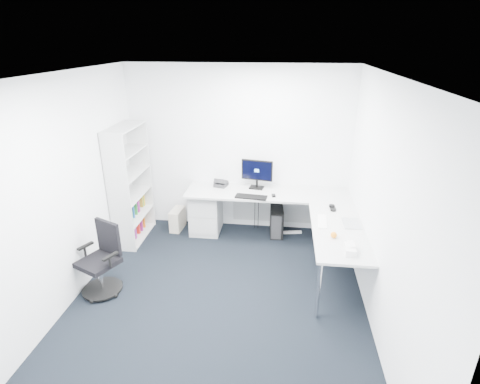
# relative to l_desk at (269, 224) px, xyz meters

# --- Properties ---
(ground) EXTENTS (4.20, 4.20, 0.00)m
(ground) POSITION_rel_l_desk_xyz_m (-0.55, -1.40, -0.39)
(ground) COLOR black
(ceiling) EXTENTS (4.20, 4.20, 0.00)m
(ceiling) POSITION_rel_l_desk_xyz_m (-0.55, -1.40, 2.31)
(ceiling) COLOR white
(wall_back) EXTENTS (3.60, 0.02, 2.70)m
(wall_back) POSITION_rel_l_desk_xyz_m (-0.55, 0.70, 0.96)
(wall_back) COLOR white
(wall_back) RESTS_ON ground
(wall_front) EXTENTS (3.60, 0.02, 2.70)m
(wall_front) POSITION_rel_l_desk_xyz_m (-0.55, -3.50, 0.96)
(wall_front) COLOR white
(wall_front) RESTS_ON ground
(wall_left) EXTENTS (0.02, 4.20, 2.70)m
(wall_left) POSITION_rel_l_desk_xyz_m (-2.35, -1.40, 0.96)
(wall_left) COLOR white
(wall_left) RESTS_ON ground
(wall_right) EXTENTS (0.02, 4.20, 2.70)m
(wall_right) POSITION_rel_l_desk_xyz_m (1.25, -1.40, 0.96)
(wall_right) COLOR white
(wall_right) RESTS_ON ground
(l_desk) EXTENTS (2.67, 1.50, 0.78)m
(l_desk) POSITION_rel_l_desk_xyz_m (0.00, 0.00, 0.00)
(l_desk) COLOR #B0B2B3
(l_desk) RESTS_ON ground
(drawer_pedestal) EXTENTS (0.48, 0.59, 0.73)m
(drawer_pedestal) POSITION_rel_l_desk_xyz_m (-1.06, 0.43, -0.02)
(drawer_pedestal) COLOR #B0B2B3
(drawer_pedestal) RESTS_ON ground
(bookshelf) EXTENTS (0.36, 0.92, 1.85)m
(bookshelf) POSITION_rel_l_desk_xyz_m (-2.17, 0.05, 0.53)
(bookshelf) COLOR #BCBFBF
(bookshelf) RESTS_ON ground
(task_chair) EXTENTS (0.69, 0.69, 0.93)m
(task_chair) POSITION_rel_l_desk_xyz_m (-2.07, -1.39, 0.07)
(task_chair) COLOR black
(task_chair) RESTS_ON ground
(black_pc_tower) EXTENTS (0.24, 0.48, 0.45)m
(black_pc_tower) POSITION_rel_l_desk_xyz_m (0.12, 0.44, -0.16)
(black_pc_tower) COLOR black
(black_pc_tower) RESTS_ON ground
(beige_pc_tower) EXTENTS (0.20, 0.39, 0.36)m
(beige_pc_tower) POSITION_rel_l_desk_xyz_m (-1.57, 0.41, -0.21)
(beige_pc_tower) COLOR beige
(beige_pc_tower) RESTS_ON ground
(power_strip) EXTENTS (0.32, 0.11, 0.04)m
(power_strip) POSITION_rel_l_desk_xyz_m (0.39, 0.48, -0.37)
(power_strip) COLOR white
(power_strip) RESTS_ON ground
(monitor) EXTENTS (0.53, 0.25, 0.49)m
(monitor) POSITION_rel_l_desk_xyz_m (-0.23, 0.50, 0.63)
(monitor) COLOR black
(monitor) RESTS_ON l_desk
(black_keyboard) EXTENTS (0.50, 0.22, 0.02)m
(black_keyboard) POSITION_rel_l_desk_xyz_m (-0.28, 0.10, 0.40)
(black_keyboard) COLOR black
(black_keyboard) RESTS_ON l_desk
(mouse) EXTENTS (0.07, 0.10, 0.03)m
(mouse) POSITION_rel_l_desk_xyz_m (0.06, 0.19, 0.40)
(mouse) COLOR black
(mouse) RESTS_ON l_desk
(desk_phone) EXTENTS (0.24, 0.24, 0.14)m
(desk_phone) POSITION_rel_l_desk_xyz_m (-0.82, 0.52, 0.46)
(desk_phone) COLOR #29292C
(desk_phone) RESTS_ON l_desk
(laptop) EXTENTS (0.33, 0.32, 0.23)m
(laptop) POSITION_rel_l_desk_xyz_m (1.11, -0.63, 0.50)
(laptop) COLOR #BABEC1
(laptop) RESTS_ON l_desk
(white_keyboard) EXTENTS (0.14, 0.41, 0.01)m
(white_keyboard) POSITION_rel_l_desk_xyz_m (0.73, -0.60, 0.40)
(white_keyboard) COLOR white
(white_keyboard) RESTS_ON l_desk
(headphones) EXTENTS (0.13, 0.20, 0.05)m
(headphones) POSITION_rel_l_desk_xyz_m (0.91, -0.17, 0.42)
(headphones) COLOR black
(headphones) RESTS_ON l_desk
(orange_fruit) EXTENTS (0.08, 0.08, 0.08)m
(orange_fruit) POSITION_rel_l_desk_xyz_m (0.83, -1.02, 0.43)
(orange_fruit) COLOR orange
(orange_fruit) RESTS_ON l_desk
(tissue_box) EXTENTS (0.12, 0.22, 0.08)m
(tissue_box) POSITION_rel_l_desk_xyz_m (0.98, -1.34, 0.43)
(tissue_box) COLOR white
(tissue_box) RESTS_ON l_desk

